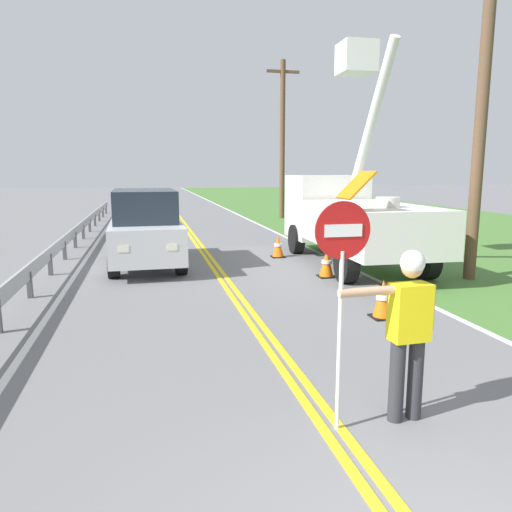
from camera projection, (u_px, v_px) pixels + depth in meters
grass_verge_right at (422, 224)px, 24.37m from camera, size 16.00×110.00×0.01m
centerline_yellow_left at (186, 230)px, 21.85m from camera, size 0.11×110.00×0.01m
centerline_yellow_right at (190, 230)px, 21.89m from camera, size 0.11×110.00×0.01m
edge_line_right at (266, 228)px, 22.65m from camera, size 0.12×110.00×0.01m
edge_line_left at (104, 232)px, 21.10m from camera, size 0.12×110.00×0.01m
flagger_worker at (408, 325)px, 5.04m from camera, size 1.09×0.26×1.83m
stop_sign_paddle at (342, 266)px, 4.72m from camera, size 0.56×0.04×2.33m
utility_bucket_truck at (349, 213)px, 13.93m from camera, size 2.81×6.86×5.98m
oncoming_suv_nearest at (145, 228)px, 13.45m from camera, size 2.00×4.65×2.10m
utility_pole_near at (482, 111)px, 11.29m from camera, size 1.80×0.28×7.60m
utility_pole_mid at (282, 138)px, 26.52m from camera, size 1.80×0.28×8.40m
traffic_cone_lead at (383, 300)px, 8.75m from camera, size 0.40×0.40×0.70m
traffic_cone_mid at (327, 264)px, 12.12m from camera, size 0.40×0.40×0.70m
traffic_cone_tail at (278, 246)px, 14.91m from camera, size 0.40×0.40×0.70m
guardrail_left_shoulder at (70, 237)px, 15.59m from camera, size 0.10×32.00×0.71m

